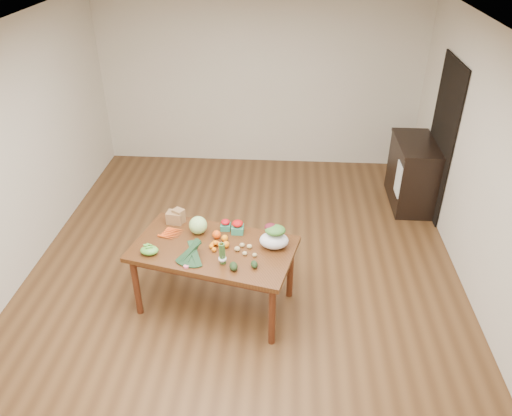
# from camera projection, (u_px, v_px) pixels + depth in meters

# --- Properties ---
(floor) EXTENTS (6.00, 6.00, 0.00)m
(floor) POSITION_uv_depth(u_px,v_px,m) (244.00, 271.00, 5.87)
(floor) COLOR brown
(floor) RESTS_ON ground
(ceiling) EXTENTS (5.00, 6.00, 0.02)m
(ceiling) POSITION_uv_depth(u_px,v_px,m) (240.00, 34.00, 4.46)
(ceiling) COLOR white
(ceiling) RESTS_ON room_walls
(room_walls) EXTENTS (5.02, 6.02, 2.70)m
(room_walls) POSITION_uv_depth(u_px,v_px,m) (242.00, 168.00, 5.17)
(room_walls) COLOR silver
(room_walls) RESTS_ON floor
(dining_table) EXTENTS (1.76, 1.23, 0.75)m
(dining_table) POSITION_uv_depth(u_px,v_px,m) (215.00, 276.00, 5.20)
(dining_table) COLOR #572C14
(dining_table) RESTS_ON floor
(doorway_dark) EXTENTS (0.02, 1.00, 2.10)m
(doorway_dark) POSITION_uv_depth(u_px,v_px,m) (441.00, 140.00, 6.54)
(doorway_dark) COLOR black
(doorway_dark) RESTS_ON floor
(cabinet) EXTENTS (0.52, 1.02, 0.94)m
(cabinet) POSITION_uv_depth(u_px,v_px,m) (412.00, 173.00, 6.99)
(cabinet) COLOR black
(cabinet) RESTS_ON floor
(dish_towel) EXTENTS (0.02, 0.28, 0.45)m
(dish_towel) POSITION_uv_depth(u_px,v_px,m) (398.00, 179.00, 6.66)
(dish_towel) COLOR white
(dish_towel) RESTS_ON cabinet
(paper_bag) EXTENTS (0.26, 0.23, 0.16)m
(paper_bag) POSITION_uv_depth(u_px,v_px,m) (175.00, 216.00, 5.35)
(paper_bag) COLOR #915E41
(paper_bag) RESTS_ON dining_table
(cabbage) EXTENTS (0.19, 0.19, 0.19)m
(cabbage) POSITION_uv_depth(u_px,v_px,m) (198.00, 225.00, 5.17)
(cabbage) COLOR #B8D77C
(cabbage) RESTS_ON dining_table
(strawberry_basket_a) EXTENTS (0.12, 0.12, 0.09)m
(strawberry_basket_a) POSITION_uv_depth(u_px,v_px,m) (226.00, 226.00, 5.25)
(strawberry_basket_a) COLOR red
(strawberry_basket_a) RESTS_ON dining_table
(strawberry_basket_b) EXTENTS (0.15, 0.15, 0.11)m
(strawberry_basket_b) POSITION_uv_depth(u_px,v_px,m) (238.00, 228.00, 5.20)
(strawberry_basket_b) COLOR red
(strawberry_basket_b) RESTS_ON dining_table
(orange_a) EXTENTS (0.09, 0.09, 0.09)m
(orange_a) POSITION_uv_depth(u_px,v_px,m) (217.00, 235.00, 5.11)
(orange_a) COLOR #FF5A0F
(orange_a) RESTS_ON dining_table
(orange_b) EXTENTS (0.07, 0.07, 0.07)m
(orange_b) POSITION_uv_depth(u_px,v_px,m) (225.00, 238.00, 5.08)
(orange_b) COLOR orange
(orange_b) RESTS_ON dining_table
(orange_c) EXTENTS (0.07, 0.07, 0.07)m
(orange_c) POSITION_uv_depth(u_px,v_px,m) (226.00, 244.00, 4.98)
(orange_c) COLOR orange
(orange_c) RESTS_ON dining_table
(mandarin_cluster) EXTENTS (0.22, 0.22, 0.08)m
(mandarin_cluster) POSITION_uv_depth(u_px,v_px,m) (215.00, 244.00, 4.98)
(mandarin_cluster) COLOR orange
(mandarin_cluster) RESTS_ON dining_table
(carrots) EXTENTS (0.26, 0.26, 0.03)m
(carrots) POSITION_uv_depth(u_px,v_px,m) (172.00, 233.00, 5.19)
(carrots) COLOR #E64F13
(carrots) RESTS_ON dining_table
(snap_pea_bag) EXTENTS (0.18, 0.14, 0.08)m
(snap_pea_bag) POSITION_uv_depth(u_px,v_px,m) (149.00, 250.00, 4.89)
(snap_pea_bag) COLOR #63AF3B
(snap_pea_bag) RESTS_ON dining_table
(kale_bunch) EXTENTS (0.40, 0.46, 0.16)m
(kale_bunch) POSITION_uv_depth(u_px,v_px,m) (190.00, 255.00, 4.76)
(kale_bunch) COLOR #16311D
(kale_bunch) RESTS_ON dining_table
(asparagus_bundle) EXTENTS (0.10, 0.13, 0.26)m
(asparagus_bundle) POSITION_uv_depth(u_px,v_px,m) (222.00, 254.00, 4.70)
(asparagus_bundle) COLOR #45803A
(asparagus_bundle) RESTS_ON dining_table
(potato_a) EXTENTS (0.06, 0.05, 0.05)m
(potato_a) POSITION_uv_depth(u_px,v_px,m) (237.00, 249.00, 4.93)
(potato_a) COLOR tan
(potato_a) RESTS_ON dining_table
(potato_b) EXTENTS (0.05, 0.04, 0.04)m
(potato_b) POSITION_uv_depth(u_px,v_px,m) (245.00, 253.00, 4.88)
(potato_b) COLOR #D5BB7A
(potato_b) RESTS_ON dining_table
(potato_c) EXTENTS (0.05, 0.05, 0.04)m
(potato_c) POSITION_uv_depth(u_px,v_px,m) (249.00, 246.00, 4.97)
(potato_c) COLOR tan
(potato_c) RESTS_ON dining_table
(potato_d) EXTENTS (0.05, 0.05, 0.04)m
(potato_d) POSITION_uv_depth(u_px,v_px,m) (242.00, 245.00, 4.99)
(potato_d) COLOR tan
(potato_d) RESTS_ON dining_table
(potato_e) EXTENTS (0.05, 0.04, 0.04)m
(potato_e) POSITION_uv_depth(u_px,v_px,m) (255.00, 255.00, 4.86)
(potato_e) COLOR tan
(potato_e) RESTS_ON dining_table
(avocado_a) EXTENTS (0.11, 0.13, 0.08)m
(avocado_a) POSITION_uv_depth(u_px,v_px,m) (234.00, 266.00, 4.67)
(avocado_a) COLOR black
(avocado_a) RESTS_ON dining_table
(avocado_b) EXTENTS (0.09, 0.11, 0.06)m
(avocado_b) POSITION_uv_depth(u_px,v_px,m) (254.00, 264.00, 4.71)
(avocado_b) COLOR black
(avocado_b) RESTS_ON dining_table
(salad_bag) EXTENTS (0.33, 0.28, 0.23)m
(salad_bag) POSITION_uv_depth(u_px,v_px,m) (274.00, 238.00, 4.94)
(salad_bag) COLOR white
(salad_bag) RESTS_ON dining_table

